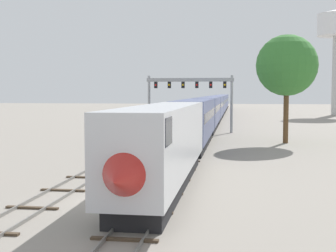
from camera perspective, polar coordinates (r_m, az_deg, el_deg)
ground_plane at (r=23.95m, az=-6.65°, el=-9.25°), size 400.00×400.00×0.00m
track_main at (r=82.77m, az=5.54°, el=0.37°), size 2.60×200.00×0.16m
track_near at (r=63.45m, az=-0.33°, el=-0.77°), size 2.60×160.00×0.16m
passenger_train at (r=88.94m, az=5.75°, el=2.27°), size 3.04×145.13×4.80m
signal_gantry at (r=64.07m, az=2.72°, el=4.42°), size 12.10×0.49×7.87m
trackside_tree_left at (r=51.92m, az=14.46°, el=7.23°), size 6.63×6.63×11.78m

